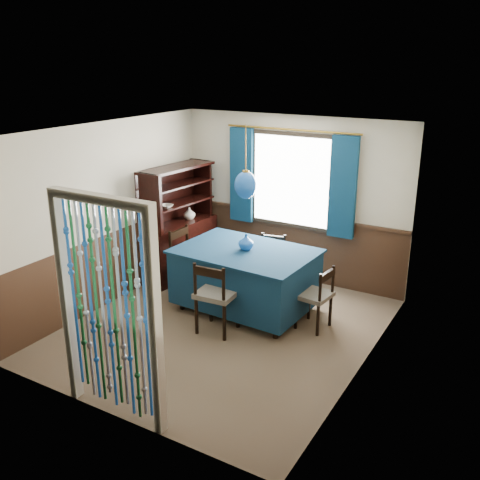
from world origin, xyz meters
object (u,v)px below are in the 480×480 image
Objects in this scene: pendant_lamp at (246,185)px; bowl_shelf at (166,206)px; chair_left at (189,259)px; chair_right at (316,296)px; vase_sideboard at (189,213)px; sideboard at (179,238)px; chair_far at (270,262)px; chair_near at (216,295)px; dining_table at (245,276)px; vase_table at (246,243)px.

bowl_shelf is (-1.46, 0.23, -0.53)m from pendant_lamp.
chair_left is 2.02m from chair_right.
sideboard is at bearing -105.08° from vase_sideboard.
chair_far is 1.73m from bowl_shelf.
sideboard is at bearing 135.21° from chair_near.
pendant_lamp is (0.00, -0.00, 1.25)m from dining_table.
bowl_shelf is (-2.49, 0.23, 0.77)m from chair_right.
vase_sideboard is at bearing 80.58° from sideboard.
sideboard is 0.44m from vase_sideboard.
vase_table is at bearing -14.02° from sideboard.
chair_left is 1.04× the size of pendant_lamp.
dining_table is 8.83× the size of vase_sideboard.
chair_left reaches higher than chair_right.
chair_left reaches higher than chair_near.
chair_far is at bearing 85.18° from chair_near.
bowl_shelf is at bearing -74.40° from sideboard.
sideboard is (-1.52, 1.29, 0.10)m from chair_near.
dining_table is at bearing 85.10° from chair_near.
dining_table is at bearing 96.32° from chair_right.
chair_far is 1.56m from vase_sideboard.
chair_near is at bearing 131.33° from chair_right.
pendant_lamp is at bearing 85.10° from chair_near.
pendant_lamp is at bearing 85.11° from chair_left.
chair_right is (2.02, -0.10, -0.07)m from chair_left.
dining_table is 1.98× the size of pendant_lamp.
chair_right is 1.15m from vase_table.
pendant_lamp reaches higher than chair_left.
vase_sideboard is at bearing 152.28° from vase_table.
chair_right is 3.98× the size of vase_sideboard.
chair_left is 0.56× the size of sideboard.
sideboard is 0.70m from bowl_shelf.
chair_far is at bearing 11.66° from sideboard.
sideboard is at bearing 99.95° from bowl_shelf.
vase_table is at bearing 77.91° from chair_far.
pendant_lamp is 4.47× the size of vase_sideboard.
chair_near is 1.44m from pendant_lamp.
vase_sideboard is at bearing -13.56° from chair_far.
vase_sideboard reaches higher than chair_far.
vase_table is at bearing -7.82° from bowl_shelf.
chair_left is 0.96m from vase_sideboard.
vase_table is at bearing 85.61° from chair_near.
chair_far is 0.48× the size of sideboard.
chair_near is at bearing 50.89° from chair_left.
chair_far is 0.87m from vase_table.
chair_far reaches higher than chair_right.
bowl_shelf is at bearing 7.77° from chair_far.
bowl_shelf is at bearing -90.00° from vase_sideboard.
chair_near is 0.55× the size of sideboard.
bowl_shelf reaches higher than dining_table.
chair_left is 0.86m from bowl_shelf.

